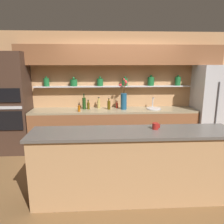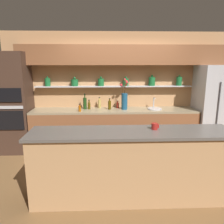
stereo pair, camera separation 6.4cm
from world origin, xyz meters
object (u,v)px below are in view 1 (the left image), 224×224
Objects in this scene: refrigerator at (215,108)px; bottle_spirit_3 at (99,104)px; coffee_mug at (155,126)px; bottle_sauce_5 at (79,109)px; bottle_sauce_0 at (117,105)px; bottle_wine_2 at (84,103)px; bottle_oil_1 at (88,106)px; bottle_oil_4 at (109,105)px; sink_fixture at (154,108)px; oven_tower at (14,104)px; flower_vase at (124,100)px.

refrigerator is 2.62m from bottle_spirit_3.
coffee_mug is (0.80, -1.97, 0.04)m from bottle_spirit_3.
coffee_mug reaches higher than bottle_sauce_5.
bottle_wine_2 is at bearing -174.87° from bottle_sauce_0.
coffee_mug is at bearing -60.99° from bottle_oil_1.
bottle_oil_1 is at bearing 119.01° from coffee_mug.
bottle_oil_4 is 2.31× the size of coffee_mug.
sink_fixture is 1.25× the size of bottle_oil_4.
oven_tower reaches higher than sink_fixture.
bottle_wine_2 is at bearing 175.26° from flower_vase.
bottle_oil_1 is (-2.85, 0.10, 0.06)m from refrigerator.
sink_fixture is at bearing 76.82° from coffee_mug.
refrigerator is at bearing -2.00° from sink_fixture.
oven_tower is 19.94× the size of coffee_mug.
refrigerator is at bearing 2.53° from bottle_sauce_5.
flower_vase is at bearing 179.77° from sink_fixture.
bottle_oil_1 is 2.13m from coffee_mug.
bottle_sauce_5 is at bearing -163.60° from bottle_oil_4.
bottle_sauce_5 is (-0.83, -0.32, -0.00)m from bottle_sauce_0.
refrigerator reaches higher than bottle_oil_1.
bottle_oil_4 is at bearing -5.98° from bottle_oil_1.
flower_vase is at bearing -4.74° from bottle_wine_2.
bottle_sauce_0 is (-0.81, 0.14, 0.05)m from sink_fixture.
bottle_oil_4 is (0.22, -0.15, -0.00)m from bottle_spirit_3.
refrigerator reaches higher than bottle_oil_4.
bottle_spirit_3 is at bearing 177.54° from bottle_sauce_0.
sink_fixture is 1.48× the size of bottle_oil_1.
bottle_oil_1 reaches higher than bottle_sauce_0.
coffee_mug is at bearing -34.52° from oven_tower.
bottle_oil_1 reaches higher than bottle_sauce_5.
sink_fixture is at bearing 0.22° from oven_tower.
bottle_spirit_3 is at bearing 112.17° from coffee_mug.
bottle_oil_1 is (-0.64, -0.09, 0.01)m from bottle_sauce_0.
flower_vase is at bearing 178.58° from refrigerator.
refrigerator is 0.88× the size of oven_tower.
sink_fixture is 1.25× the size of bottle_spirit_3.
sink_fixture is 0.83m from bottle_sauce_0.
bottle_spirit_3 is (-0.41, 0.02, 0.03)m from bottle_sauce_0.
bottle_wine_2 is at bearing -165.52° from bottle_spirit_3.
bottle_sauce_0 is at bearing 101.33° from coffee_mug.
coffee_mug is at bearing -72.29° from bottle_oil_4.
flower_vase is (-2.07, 0.05, 0.20)m from refrigerator.
oven_tower is at bearing -177.67° from bottle_oil_1.
refrigerator is 2.39m from bottle_oil_4.
oven_tower is at bearing -179.65° from flower_vase.
oven_tower is at bearing 179.53° from refrigerator.
sink_fixture is (0.68, -0.00, -0.20)m from flower_vase.
refrigerator is 2.08m from flower_vase.
bottle_wine_2 reaches higher than bottle_oil_1.
refrigerator reaches higher than bottle_sauce_5.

